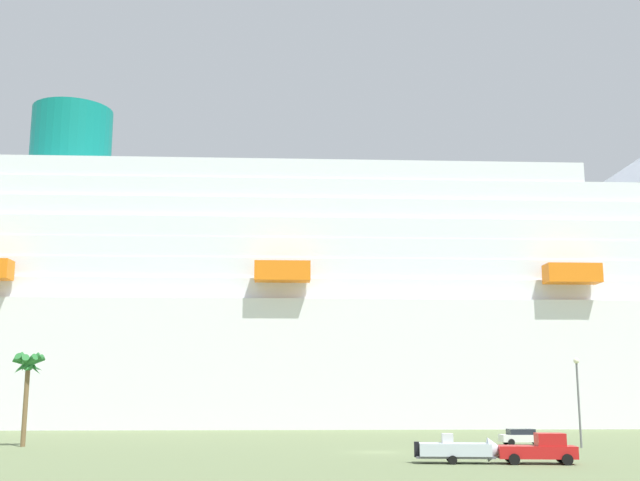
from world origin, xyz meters
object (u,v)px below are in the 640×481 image
(palm_tree, at_px, (28,369))
(parked_car_white_van, at_px, (522,437))
(street_lamp, at_px, (578,389))
(cruise_ship, at_px, (288,322))
(pickup_truck, at_px, (540,449))
(small_boat_on_trailer, at_px, (464,450))

(palm_tree, height_order, parked_car_white_van, palm_tree)
(parked_car_white_van, bearing_deg, palm_tree, -176.69)
(street_lamp, relative_size, parked_car_white_van, 1.82)
(cruise_ship, relative_size, pickup_truck, 50.74)
(pickup_truck, relative_size, parked_car_white_van, 1.23)
(pickup_truck, bearing_deg, street_lamp, 64.47)
(cruise_ship, distance_m, palm_tree, 59.48)
(palm_tree, bearing_deg, pickup_truck, -22.45)
(cruise_ship, xyz_separation_m, street_lamp, (30.67, -55.16, -11.32))
(street_lamp, bearing_deg, pickup_truck, -115.53)
(street_lamp, xyz_separation_m, parked_car_white_van, (-4.61, 3.85, -4.61))
(small_boat_on_trailer, distance_m, palm_tree, 44.06)
(cruise_ship, distance_m, street_lamp, 64.12)
(palm_tree, bearing_deg, cruise_ship, 67.15)
(small_boat_on_trailer, height_order, parked_car_white_van, small_boat_on_trailer)
(cruise_ship, xyz_separation_m, parked_car_white_van, (26.06, -51.31, -15.93))
(palm_tree, bearing_deg, parked_car_white_van, 3.31)
(pickup_truck, bearing_deg, palm_tree, 157.55)
(small_boat_on_trailer, relative_size, parked_car_white_van, 1.58)
(cruise_ship, distance_m, small_boat_on_trailer, 75.99)
(small_boat_on_trailer, distance_m, street_lamp, 22.61)
(small_boat_on_trailer, bearing_deg, pickup_truck, -3.56)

